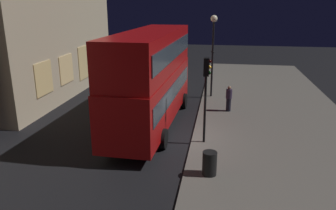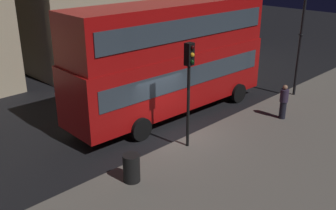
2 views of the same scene
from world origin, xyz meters
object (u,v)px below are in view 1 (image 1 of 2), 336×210
at_px(traffic_light_near_kerb, 206,83).
at_px(litter_bin, 210,163).
at_px(double_decker_bus, 151,75).
at_px(street_lamp, 213,39).
at_px(pedestrian, 229,98).

relative_size(traffic_light_near_kerb, litter_bin, 4.28).
xyz_separation_m(double_decker_bus, street_lamp, (6.41, -3.13, 1.30)).
distance_m(street_lamp, litter_bin, 12.38).
xyz_separation_m(double_decker_bus, litter_bin, (-5.41, -3.53, -2.36)).
xyz_separation_m(traffic_light_near_kerb, street_lamp, (8.56, 0.00, 1.14)).
height_order(double_decker_bus, pedestrian, double_decker_bus).
bearing_deg(pedestrian, litter_bin, -101.88).
bearing_deg(traffic_light_near_kerb, litter_bin, -174.51).
bearing_deg(double_decker_bus, litter_bin, -144.82).
distance_m(street_lamp, pedestrian, 4.89).
bearing_deg(litter_bin, street_lamp, 1.94).
bearing_deg(traffic_light_near_kerb, pedestrian, -14.72).
height_order(traffic_light_near_kerb, street_lamp, street_lamp).
height_order(street_lamp, litter_bin, street_lamp).
bearing_deg(double_decker_bus, pedestrian, -53.00).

